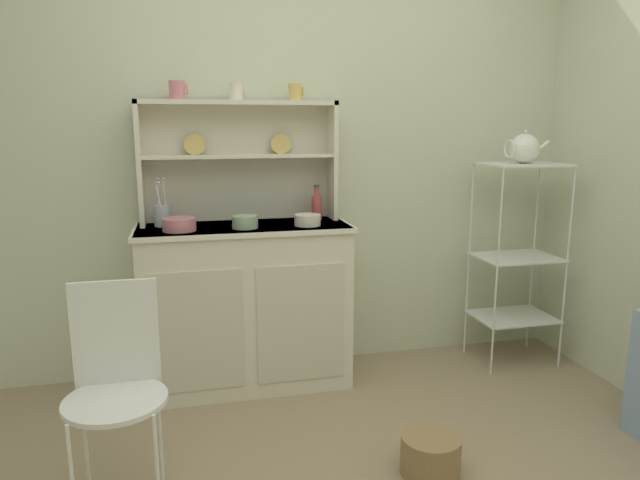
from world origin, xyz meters
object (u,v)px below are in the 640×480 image
Objects in this scene: cup_rose_0 at (177,90)px; bowl_mixing_large at (179,224)px; jam_bottle at (317,206)px; utensil_jar at (162,215)px; porcelain_teapot at (524,149)px; bakers_rack at (518,245)px; wire_chair at (116,376)px; hutch_shelf_unit at (239,151)px; floor_basket at (430,455)px; hutch_cabinet at (246,304)px.

cup_rose_0 is 0.68m from bowl_mixing_large.
jam_bottle is 0.82m from utensil_jar.
bowl_mixing_large is (-0.02, -0.20, -0.65)m from cup_rose_0.
porcelain_teapot reaches higher than bowl_mixing_large.
jam_bottle is (0.74, 0.16, 0.04)m from bowl_mixing_large.
cup_rose_0 is (-1.88, 0.17, 0.86)m from bakers_rack.
wire_chair is at bearing -98.61° from utensil_jar.
wire_chair is 9.01× the size of cup_rose_0.
bowl_mixing_large is at bearing -96.46° from cup_rose_0.
utensil_jar reaches higher than wire_chair.
hutch_shelf_unit is 5.39× the size of jam_bottle.
hutch_shelf_unit is 4.26× the size of floor_basket.
bakers_rack is 4.61× the size of porcelain_teapot.
hutch_shelf_unit is at bearing 44.45° from wire_chair.
wire_chair reaches higher than floor_basket.
jam_bottle is (-1.17, 0.14, 0.25)m from bakers_rack.
wire_chair is 4.42× the size of jam_bottle.
hutch_shelf_unit is 1.77m from floor_basket.
utensil_jar is at bearing -168.22° from hutch_shelf_unit.
jam_bottle is at bearing -10.62° from hutch_shelf_unit.
jam_bottle is at bearing 27.84° from wire_chair.
cup_rose_0 is (-0.30, -0.04, 0.31)m from hutch_shelf_unit.
wire_chair is (-0.56, -0.92, 0.07)m from hutch_cabinet.
hutch_cabinet is 1.77m from porcelain_teapot.
bowl_mixing_large reaches higher than wire_chair.
hutch_cabinet is 1.31× the size of wire_chair.
cup_rose_0 is at bearing 174.72° from porcelain_teapot.
jam_bottle is (0.97, 1.01, 0.44)m from wire_chair.
bowl_mixing_large is at bearing -167.75° from jam_bottle.
bowl_mixing_large is (-1.90, -0.02, 0.20)m from bakers_rack.
bakers_rack is 0.55m from porcelain_teapot.
hutch_cabinet is 1.60m from bakers_rack.
bakers_rack is at bearing -6.72° from jam_bottle.
bowl_mixing_large is at bearing -60.19° from utensil_jar.
bowl_mixing_large is at bearing -167.26° from hutch_cabinet.
hutch_cabinet reaches higher than floor_basket.
bakers_rack is at bearing -5.27° from cup_rose_0.
utensil_jar is (-0.41, 0.08, 0.49)m from hutch_cabinet.
wire_chair is 3.32× the size of porcelain_teapot.
porcelain_teapot reaches higher than jam_bottle.
floor_basket is at bearing -46.09° from utensil_jar.
hutch_cabinet is 4.56× the size of floor_basket.
cup_rose_0 is at bearing 177.11° from jam_bottle.
floor_basket is 0.97× the size of utensil_jar.
bakers_rack reaches higher than utensil_jar.
hutch_cabinet is at bearing -168.13° from jam_bottle.
jam_bottle is 1.21m from porcelain_teapot.
cup_rose_0 is 1.91m from porcelain_teapot.
bakers_rack is 1.91m from bowl_mixing_large.
utensil_jar is (-1.99, 0.13, 0.23)m from bakers_rack.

